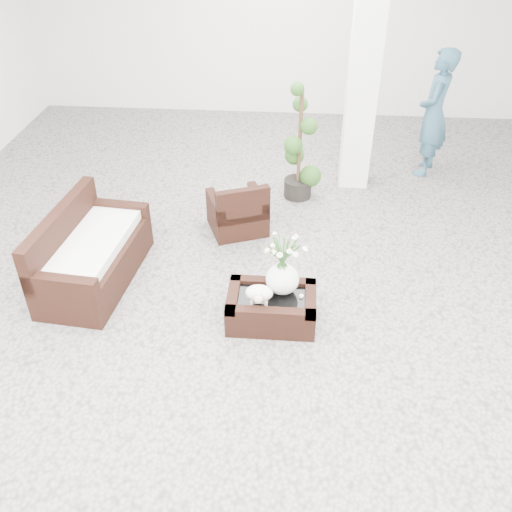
# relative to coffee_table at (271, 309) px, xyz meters

# --- Properties ---
(ground) EXTENTS (11.00, 11.00, 0.00)m
(ground) POSITION_rel_coffee_table_xyz_m (-0.18, 0.37, -0.16)
(ground) COLOR gray
(ground) RESTS_ON ground
(column) EXTENTS (0.40, 0.40, 3.50)m
(column) POSITION_rel_coffee_table_xyz_m (1.02, 3.17, 1.59)
(column) COLOR white
(column) RESTS_ON ground
(coffee_table) EXTENTS (0.90, 0.60, 0.31)m
(coffee_table) POSITION_rel_coffee_table_xyz_m (0.00, 0.00, 0.00)
(coffee_table) COLOR black
(coffee_table) RESTS_ON ground
(sheep_figurine) EXTENTS (0.28, 0.23, 0.21)m
(sheep_figurine) POSITION_rel_coffee_table_xyz_m (-0.12, -0.10, 0.26)
(sheep_figurine) COLOR white
(sheep_figurine) RESTS_ON coffee_table
(planter_narcissus) EXTENTS (0.44, 0.44, 0.80)m
(planter_narcissus) POSITION_rel_coffee_table_xyz_m (0.10, 0.10, 0.56)
(planter_narcissus) COLOR white
(planter_narcissus) RESTS_ON coffee_table
(tealight) EXTENTS (0.04, 0.04, 0.03)m
(tealight) POSITION_rel_coffee_table_xyz_m (0.30, 0.02, 0.17)
(tealight) COLOR white
(tealight) RESTS_ON coffee_table
(armchair) EXTENTS (0.86, 0.85, 0.71)m
(armchair) POSITION_rel_coffee_table_xyz_m (-0.54, 1.74, 0.20)
(armchair) COLOR black
(armchair) RESTS_ON ground
(loveseat) EXTENTS (0.94, 1.70, 0.87)m
(loveseat) POSITION_rel_coffee_table_xyz_m (-2.02, 0.55, 0.28)
(loveseat) COLOR black
(loveseat) RESTS_ON ground
(topiary) EXTENTS (0.43, 0.43, 1.61)m
(topiary) POSITION_rel_coffee_table_xyz_m (0.22, 2.67, 0.65)
(topiary) COLOR #234817
(topiary) RESTS_ON ground
(shopper) EXTENTS (0.65, 0.79, 1.85)m
(shopper) POSITION_rel_coffee_table_xyz_m (2.13, 3.60, 0.77)
(shopper) COLOR #2E5368
(shopper) RESTS_ON ground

